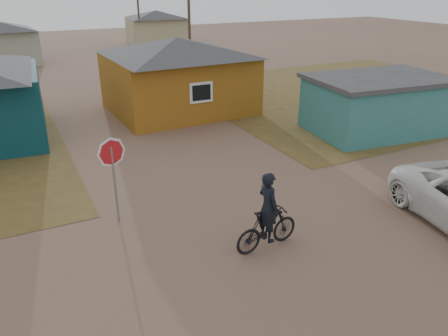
% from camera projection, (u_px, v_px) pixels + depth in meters
% --- Properties ---
extents(ground, '(120.00, 120.00, 0.00)m').
position_uv_depth(ground, '(283.00, 251.00, 11.63)').
color(ground, brown).
extents(grass_ne, '(20.00, 18.00, 0.00)m').
position_uv_depth(grass_ne, '(352.00, 92.00, 28.05)').
color(grass_ne, brown).
rests_on(grass_ne, ground).
extents(house_yellow, '(7.72, 6.76, 3.90)m').
position_uv_depth(house_yellow, '(178.00, 74.00, 23.35)').
color(house_yellow, '#925A16').
rests_on(house_yellow, ground).
extents(shed_turquoise, '(6.71, 4.93, 2.60)m').
position_uv_depth(shed_turquoise, '(377.00, 104.00, 20.35)').
color(shed_turquoise, '#367874').
rests_on(shed_turquoise, ground).
extents(house_beige_east, '(6.95, 6.05, 3.60)m').
position_uv_depth(house_beige_east, '(157.00, 27.00, 47.83)').
color(house_beige_east, tan).
rests_on(house_beige_east, ground).
extents(utility_pole_near, '(1.40, 0.20, 8.00)m').
position_uv_depth(utility_pole_near, '(189.00, 18.00, 30.71)').
color(utility_pole_near, '#4A392C').
rests_on(utility_pole_near, ground).
extents(utility_pole_far, '(1.40, 0.20, 8.00)m').
position_uv_depth(utility_pole_far, '(138.00, 6.00, 44.25)').
color(utility_pole_far, '#4A392C').
rests_on(utility_pole_far, ground).
extents(stop_sign, '(0.87, 0.13, 2.66)m').
position_uv_depth(stop_sign, '(112.00, 162.00, 12.27)').
color(stop_sign, gray).
rests_on(stop_sign, ground).
extents(cyclist, '(2.00, 0.74, 2.21)m').
position_uv_depth(cyclist, '(267.00, 221.00, 11.47)').
color(cyclist, black).
rests_on(cyclist, ground).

